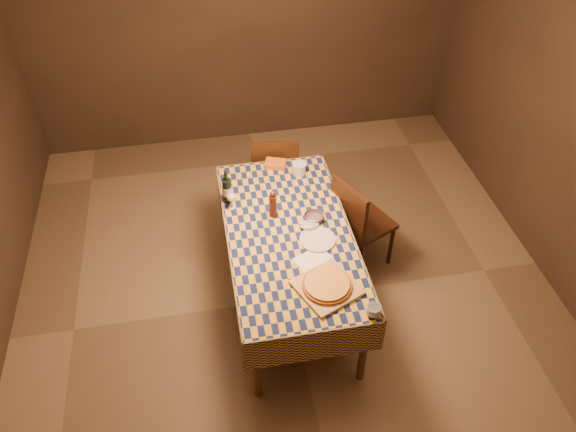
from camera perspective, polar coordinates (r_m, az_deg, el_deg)
The scene contains 16 objects.
room at distance 3.83m, azimuth 0.14°, elevation 4.47°, with size 5.00×5.10×2.70m.
dining_table at distance 4.27m, azimuth 0.12°, elevation -2.49°, with size 0.94×1.84×0.77m.
cutting_board at distance 3.85m, azimuth 3.96°, elevation -7.24°, with size 0.38×0.38×0.02m, color tan.
pizza at distance 3.82m, azimuth 3.98°, elevation -6.97°, with size 0.38×0.38×0.03m.
pepper_mill at distance 4.28m, azimuth -1.55°, elevation 1.17°, with size 0.06×0.06×0.24m.
bowl at distance 4.31m, azimuth 2.64°, elevation -0.16°, with size 0.15×0.15×0.05m, color #573E49.
wine_glass at distance 4.38m, azimuth -5.78°, elevation 1.84°, with size 0.07×0.07×0.14m.
wine_bottle at distance 4.44m, azimuth -6.19°, elevation 2.64°, with size 0.09×0.09×0.30m.
deli_tub at distance 4.74m, azimuth 1.14°, elevation 4.85°, with size 0.12×0.12×0.10m, color silver.
takeout_container at distance 4.83m, azimuth -1.27°, elevation 5.32°, with size 0.18×0.13×0.04m, color #B35D17.
white_plate at distance 4.16m, azimuth 3.03°, elevation -2.39°, with size 0.27×0.27×0.02m, color silver.
tumbler at distance 3.72m, azimuth 8.70°, elevation -9.50°, with size 0.10×0.10×0.08m, color silver.
flour_patch at distance 4.02m, azimuth 2.65°, elevation -4.49°, with size 0.25×0.19×0.00m, color white.
flour_bag at distance 4.25m, azimuth 2.21°, elevation -0.90°, with size 0.15×0.11×0.04m, color #94A6BD.
chair_far at distance 5.19m, azimuth -1.30°, elevation 4.56°, with size 0.48×0.48×0.93m.
chair_right at distance 4.72m, azimuth 7.05°, elevation -0.44°, with size 0.56×0.56×0.93m.
Camera 1 is at (-0.56, -2.97, 3.71)m, focal length 35.00 mm.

